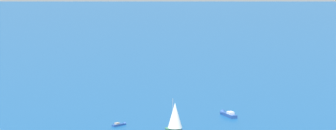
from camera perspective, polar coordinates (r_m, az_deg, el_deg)
name	(u,v)px	position (r m, az deg, el deg)	size (l,w,h in m)	color
motorboat_far_stbd	(228,114)	(236.40, 4.94, -4.04)	(4.32, 8.63, 2.43)	#23478C
sailboat_mid_cluster	(175,117)	(212.50, 0.57, -4.27)	(4.67, 8.12, 10.31)	#33704C
motorboat_outer_ring_a	(120,124)	(222.34, -3.98, -4.87)	(5.07, 1.69, 1.45)	#23478C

